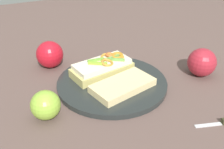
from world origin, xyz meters
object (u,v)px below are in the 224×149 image
at_px(apple_0, 50,54).
at_px(apple_1, 46,105).
at_px(plate, 112,83).
at_px(bread_slice_side, 123,85).
at_px(apple_2, 202,62).
at_px(sandwich, 103,67).

bearing_deg(apple_0, apple_1, -16.68).
bearing_deg(plate, apple_0, -145.63).
relative_size(bread_slice_side, apple_1, 2.39).
height_order(apple_0, apple_1, apple_0).
height_order(bread_slice_side, apple_2, apple_2).
bearing_deg(bread_slice_side, apple_1, 170.13).
relative_size(sandwich, apple_1, 2.70).
height_order(bread_slice_side, apple_0, apple_0).
bearing_deg(plate, apple_1, -73.40).
xyz_separation_m(plate, sandwich, (-0.05, -0.01, 0.03)).
distance_m(plate, sandwich, 0.06).
relative_size(bread_slice_side, apple_2, 1.99).
relative_size(plate, apple_2, 3.67).
bearing_deg(apple_2, bread_slice_side, -93.42).
xyz_separation_m(plate, bread_slice_side, (0.05, 0.01, 0.02)).
relative_size(apple_0, apple_1, 1.20).
distance_m(plate, apple_0, 0.23).
distance_m(plate, bread_slice_side, 0.05).
distance_m(bread_slice_side, apple_2, 0.25).
bearing_deg(apple_0, sandwich, 41.71).
xyz_separation_m(bread_slice_side, apple_1, (0.01, -0.21, 0.01)).
bearing_deg(apple_1, bread_slice_side, 92.99).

